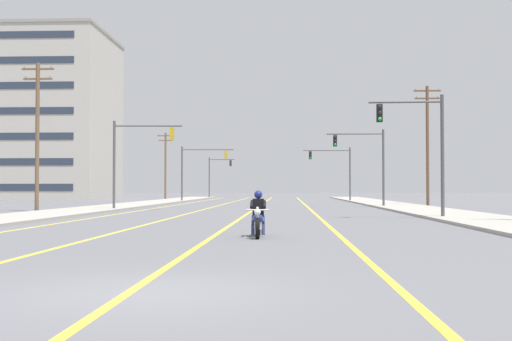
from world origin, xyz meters
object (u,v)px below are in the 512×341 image
Objects in this scene: traffic_signal_mid_left at (197,165)px; apartment_building_far_left_block at (20,117)px; traffic_signal_near_right at (422,138)px; traffic_signal_far_right at (336,165)px; traffic_signal_near_left at (134,151)px; utility_pole_right_far at (427,141)px; utility_pole_left_near at (37,132)px; traffic_signal_mid_right at (367,156)px; motorcycle_with_rider at (258,218)px; utility_pole_left_far at (165,163)px; traffic_signal_far_left at (216,171)px.

apartment_building_far_left_block is (-27.37, 16.81, 7.37)m from traffic_signal_mid_left.
traffic_signal_near_right and traffic_signal_far_right have the same top height.
apartment_building_far_left_block is at bearing 120.72° from traffic_signal_near_left.
utility_pole_left_near is at bearing -153.13° from utility_pole_right_far.
traffic_signal_mid_left is at bearing -171.44° from traffic_signal_far_right.
traffic_signal_mid_right is 23.19m from traffic_signal_far_right.
utility_pole_right_far is at bearing 77.27° from traffic_signal_near_right.
motorcycle_with_rider is 0.24× the size of utility_pole_left_far.
traffic_signal_mid_left is at bearing 112.60° from traffic_signal_near_right.
apartment_building_far_left_block is at bearing 127.72° from traffic_signal_near_right.
utility_pole_right_far reaches higher than traffic_signal_mid_right.
traffic_signal_far_left is at bearing 124.89° from traffic_signal_far_right.
utility_pole_right_far reaches higher than traffic_signal_far_right.
utility_pole_right_far is (28.20, 14.29, 0.28)m from utility_pole_left_near.
traffic_signal_mid_right is (-0.34, 19.43, 0.06)m from traffic_signal_near_right.
motorcycle_with_rider is 0.35× the size of traffic_signal_near_right.
utility_pole_left_far reaches higher than traffic_signal_far_left.
apartment_building_far_left_block reaches higher than utility_pole_left_near.
traffic_signal_near_left is at bearing -153.56° from utility_pole_right_far.
utility_pole_right_far is (5.57, 3.73, 1.41)m from traffic_signal_mid_right.
utility_pole_right_far is at bearing 33.82° from traffic_signal_mid_right.
motorcycle_with_rider is 0.23× the size of utility_pole_left_near.
utility_pole_right_far is (5.23, 23.17, 1.47)m from traffic_signal_near_right.
traffic_signal_far_right is (16.31, 30.67, 0.04)m from traffic_signal_near_left.
traffic_signal_near_right is 0.64× the size of utility_pole_left_near.
traffic_signal_near_left is 54.11m from traffic_signal_far_left.
utility_pole_left_near reaches higher than traffic_signal_mid_right.
traffic_signal_near_right is 0.24× the size of apartment_building_far_left_block.
utility_pole_left_near is at bearing -66.29° from apartment_building_far_left_block.
utility_pole_left_far is 0.36× the size of apartment_building_far_left_block.
traffic_signal_near_left is at bearing -89.96° from traffic_signal_far_left.
traffic_signal_near_right is 1.00× the size of traffic_signal_mid_right.
motorcycle_with_rider is 0.35× the size of traffic_signal_far_left.
apartment_building_far_left_block reaches higher than motorcycle_with_rider.
traffic_signal_near_right and traffic_signal_far_left have the same top height.
utility_pole_left_near is (-15.32, 21.34, 4.62)m from motorcycle_with_rider.
utility_pole_left_far reaches higher than traffic_signal_mid_right.
traffic_signal_far_right is 0.24× the size of apartment_building_far_left_block.
motorcycle_with_rider is at bearing -96.87° from traffic_signal_far_right.
traffic_signal_mid_left is at bearing -88.64° from traffic_signal_far_left.
traffic_signal_near_left is 18.57m from traffic_signal_mid_right.
traffic_signal_mid_right is at bearing 77.09° from motorcycle_with_rider.
traffic_signal_mid_left is (-16.42, 20.81, 0.08)m from traffic_signal_mid_right.
traffic_signal_far_left is 29.22m from apartment_building_far_left_block.
traffic_signal_near_right is at bearing -88.63° from traffic_signal_far_right.
traffic_signal_mid_right and traffic_signal_mid_left have the same top height.
motorcycle_with_rider is at bearing -80.20° from traffic_signal_mid_left.
traffic_signal_mid_right is 6.85m from utility_pole_right_far.
apartment_building_far_left_block is (-43.79, 37.62, 7.45)m from traffic_signal_mid_right.
traffic_signal_mid_left is at bearing 78.79° from utility_pole_left_near.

